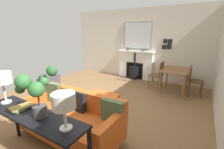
{
  "coord_description": "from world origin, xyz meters",
  "views": [
    {
      "loc": [
        2.69,
        2.28,
        1.79
      ],
      "look_at": [
        -0.52,
        0.38,
        0.75
      ],
      "focal_mm": 24.4,
      "sensor_mm": 36.0,
      "label": 1
    }
  ],
  "objects_px": {
    "ottoman": "(100,102)",
    "dining_chair_near_fireplace": "(158,73)",
    "armchair_accent": "(46,87)",
    "potted_plant": "(35,89)",
    "sofa": "(72,118)",
    "dining_table": "(175,73)",
    "console_table": "(33,120)",
    "book_stack": "(21,107)",
    "mantel_bowl_far": "(143,50)",
    "table_lamp_far_end": "(64,102)",
    "dining_chair_by_back_wall": "(193,79)",
    "fireplace": "(135,67)",
    "mantel_bowl_near": "(128,50)",
    "table_lamp_near_end": "(2,79)"
  },
  "relations": [
    {
      "from": "mantel_bowl_far",
      "to": "dining_chair_near_fireplace",
      "type": "distance_m",
      "value": 1.25
    },
    {
      "from": "armchair_accent",
      "to": "potted_plant",
      "type": "relative_size",
      "value": 1.18
    },
    {
      "from": "mantel_bowl_near",
      "to": "potted_plant",
      "type": "relative_size",
      "value": 0.2
    },
    {
      "from": "ottoman",
      "to": "dining_table",
      "type": "relative_size",
      "value": 0.7
    },
    {
      "from": "console_table",
      "to": "mantel_bowl_far",
      "type": "bearing_deg",
      "value": -178.52
    },
    {
      "from": "fireplace",
      "to": "book_stack",
      "type": "bearing_deg",
      "value": 2.13
    },
    {
      "from": "console_table",
      "to": "table_lamp_far_end",
      "type": "height_order",
      "value": "table_lamp_far_end"
    },
    {
      "from": "mantel_bowl_far",
      "to": "sofa",
      "type": "xyz_separation_m",
      "value": [
        3.84,
        0.11,
        -0.79
      ]
    },
    {
      "from": "console_table",
      "to": "ottoman",
      "type": "bearing_deg",
      "value": -178.37
    },
    {
      "from": "sofa",
      "to": "table_lamp_far_end",
      "type": "height_order",
      "value": "table_lamp_far_end"
    },
    {
      "from": "book_stack",
      "to": "dining_table",
      "type": "relative_size",
      "value": 0.29
    },
    {
      "from": "ottoman",
      "to": "dining_table",
      "type": "bearing_deg",
      "value": 150.56
    },
    {
      "from": "mantel_bowl_near",
      "to": "console_table",
      "type": "relative_size",
      "value": 0.08
    },
    {
      "from": "potted_plant",
      "to": "book_stack",
      "type": "bearing_deg",
      "value": -91.13
    },
    {
      "from": "fireplace",
      "to": "dining_table",
      "type": "distance_m",
      "value": 1.75
    },
    {
      "from": "mantel_bowl_far",
      "to": "table_lamp_far_end",
      "type": "bearing_deg",
      "value": 9.4
    },
    {
      "from": "dining_table",
      "to": "dining_chair_near_fireplace",
      "type": "distance_m",
      "value": 0.5
    },
    {
      "from": "table_lamp_near_end",
      "to": "dining_chair_by_back_wall",
      "type": "relative_size",
      "value": 0.54
    },
    {
      "from": "ottoman",
      "to": "console_table",
      "type": "bearing_deg",
      "value": 1.63
    },
    {
      "from": "table_lamp_far_end",
      "to": "dining_table",
      "type": "distance_m",
      "value": 3.86
    },
    {
      "from": "mantel_bowl_far",
      "to": "book_stack",
      "type": "height_order",
      "value": "mantel_bowl_far"
    },
    {
      "from": "dining_table",
      "to": "armchair_accent",
      "type": "bearing_deg",
      "value": -48.21
    },
    {
      "from": "sofa",
      "to": "ottoman",
      "type": "bearing_deg",
      "value": -177.31
    },
    {
      "from": "ottoman",
      "to": "dining_chair_near_fireplace",
      "type": "height_order",
      "value": "dining_chair_near_fireplace"
    },
    {
      "from": "mantel_bowl_near",
      "to": "ottoman",
      "type": "height_order",
      "value": "mantel_bowl_near"
    },
    {
      "from": "armchair_accent",
      "to": "console_table",
      "type": "bearing_deg",
      "value": 49.55
    },
    {
      "from": "dining_table",
      "to": "mantel_bowl_near",
      "type": "bearing_deg",
      "value": -110.84
    },
    {
      "from": "armchair_accent",
      "to": "book_stack",
      "type": "height_order",
      "value": "book_stack"
    },
    {
      "from": "table_lamp_near_end",
      "to": "potted_plant",
      "type": "xyz_separation_m",
      "value": [
        0.01,
        0.81,
        0.01
      ]
    },
    {
      "from": "fireplace",
      "to": "table_lamp_far_end",
      "type": "xyz_separation_m",
      "value": [
        4.51,
        1.03,
        0.6
      ]
    },
    {
      "from": "console_table",
      "to": "dining_table",
      "type": "relative_size",
      "value": 1.64
    },
    {
      "from": "mantel_bowl_near",
      "to": "table_lamp_far_end",
      "type": "bearing_deg",
      "value": 16.77
    },
    {
      "from": "mantel_bowl_far",
      "to": "table_lamp_far_end",
      "type": "xyz_separation_m",
      "value": [
        4.52,
        0.75,
        -0.05
      ]
    },
    {
      "from": "sofa",
      "to": "dining_table",
      "type": "distance_m",
      "value": 3.34
    },
    {
      "from": "mantel_bowl_near",
      "to": "potted_plant",
      "type": "distance_m",
      "value": 4.62
    },
    {
      "from": "console_table",
      "to": "book_stack",
      "type": "bearing_deg",
      "value": -90.29
    },
    {
      "from": "fireplace",
      "to": "book_stack",
      "type": "distance_m",
      "value": 4.52
    },
    {
      "from": "sofa",
      "to": "book_stack",
      "type": "relative_size",
      "value": 6.08
    },
    {
      "from": "mantel_bowl_far",
      "to": "table_lamp_far_end",
      "type": "distance_m",
      "value": 4.58
    },
    {
      "from": "sofa",
      "to": "potted_plant",
      "type": "height_order",
      "value": "potted_plant"
    },
    {
      "from": "sofa",
      "to": "ottoman",
      "type": "distance_m",
      "value": 0.94
    },
    {
      "from": "table_lamp_far_end",
      "to": "dining_chair_by_back_wall",
      "type": "height_order",
      "value": "table_lamp_far_end"
    },
    {
      "from": "fireplace",
      "to": "dining_table",
      "type": "xyz_separation_m",
      "value": [
        0.71,
        1.59,
        0.14
      ]
    },
    {
      "from": "console_table",
      "to": "dining_chair_by_back_wall",
      "type": "xyz_separation_m",
      "value": [
        -3.78,
        1.68,
        -0.16
      ]
    },
    {
      "from": "dining_chair_near_fireplace",
      "to": "mantel_bowl_near",
      "type": "bearing_deg",
      "value": -117.36
    },
    {
      "from": "ottoman",
      "to": "console_table",
      "type": "xyz_separation_m",
      "value": [
        1.61,
        0.05,
        0.43
      ]
    },
    {
      "from": "armchair_accent",
      "to": "table_lamp_near_end",
      "type": "bearing_deg",
      "value": 34.96
    },
    {
      "from": "mantel_bowl_near",
      "to": "dining_chair_by_back_wall",
      "type": "xyz_separation_m",
      "value": [
        0.74,
        2.41,
        -0.62
      ]
    },
    {
      "from": "fireplace",
      "to": "mantel_bowl_near",
      "type": "relative_size",
      "value": 11.22
    },
    {
      "from": "book_stack",
      "to": "dining_table",
      "type": "distance_m",
      "value": 4.05
    }
  ]
}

